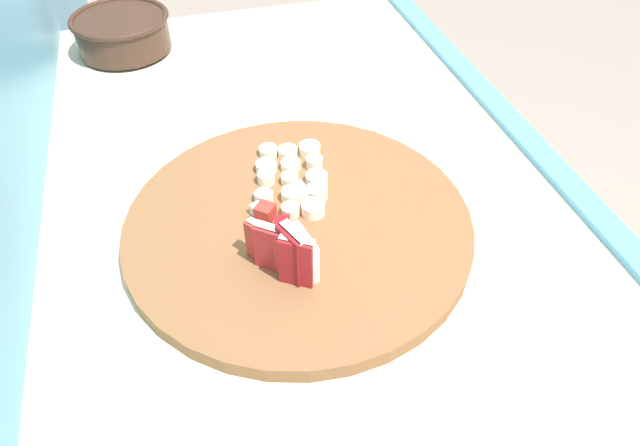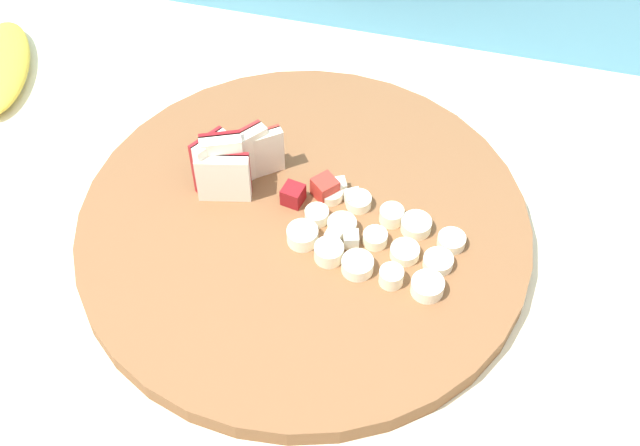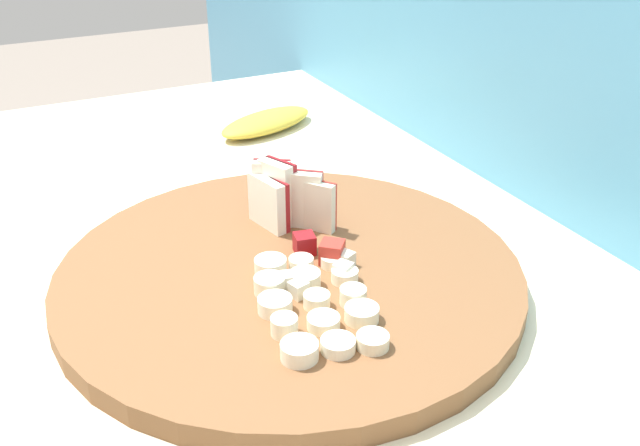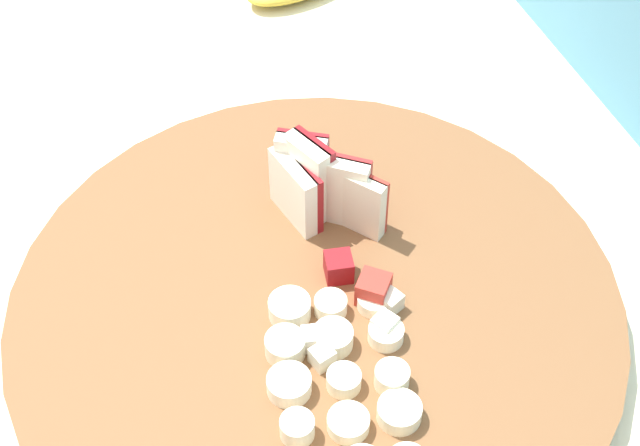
# 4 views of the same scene
# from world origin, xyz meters

# --- Properties ---
(tiled_countertop) EXTENTS (1.33, 0.72, 0.91)m
(tiled_countertop) POSITION_xyz_m (0.00, -0.00, 0.45)
(tiled_countertop) COLOR beige
(tiled_countertop) RESTS_ON ground
(tile_backsplash) EXTENTS (2.40, 0.04, 1.46)m
(tile_backsplash) POSITION_xyz_m (0.00, 0.38, 0.73)
(tile_backsplash) COLOR #4C8EB2
(tile_backsplash) RESTS_ON ground
(cutting_board) EXTENTS (0.43, 0.43, 0.02)m
(cutting_board) POSITION_xyz_m (-0.01, 0.04, 0.91)
(cutting_board) COLOR brown
(cutting_board) RESTS_ON tiled_countertop
(apple_wedge_fan) EXTENTS (0.08, 0.07, 0.07)m
(apple_wedge_fan) POSITION_xyz_m (-0.09, 0.07, 0.95)
(apple_wedge_fan) COLOR maroon
(apple_wedge_fan) RESTS_ON cutting_board
(apple_dice_pile) EXTENTS (0.09, 0.08, 0.02)m
(apple_dice_pile) POSITION_xyz_m (0.00, 0.07, 0.93)
(apple_dice_pile) COLOR beige
(apple_dice_pile) RESTS_ON cutting_board
(banana_slice_rows) EXTENTS (0.16, 0.11, 0.02)m
(banana_slice_rows) POSITION_xyz_m (0.06, 0.03, 0.93)
(banana_slice_rows) COLOR white
(banana_slice_rows) RESTS_ON cutting_board
(ceramic_bowl) EXTENTS (0.18, 0.18, 0.07)m
(ceramic_bowl) POSITION_xyz_m (0.54, 0.23, 0.94)
(ceramic_bowl) COLOR #382319
(ceramic_bowl) RESTS_ON tiled_countertop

